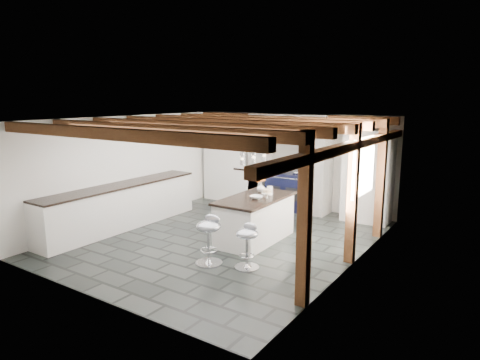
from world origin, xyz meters
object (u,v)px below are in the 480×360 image
Objects in this scene: range_cooker at (289,190)px; kitchen_island at (255,218)px; bar_stool_far at (209,234)px; bar_stool_near at (247,241)px.

kitchen_island is at bearing -77.27° from range_cooker.
bar_stool_far is (0.54, -3.85, 0.04)m from range_cooker.
range_cooker is 1.36× the size of bar_stool_near.
range_cooker is at bearing 91.32° from bar_stool_far.
kitchen_island is 1.35m from bar_stool_near.
bar_stool_far is (-0.61, -0.20, 0.05)m from bar_stool_near.
range_cooker is 0.58× the size of kitchen_island.
range_cooker reaches higher than bar_stool_far.
bar_stool_far is at bearing -91.12° from kitchen_island.
bar_stool_near is (1.16, -3.65, -0.01)m from range_cooker.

